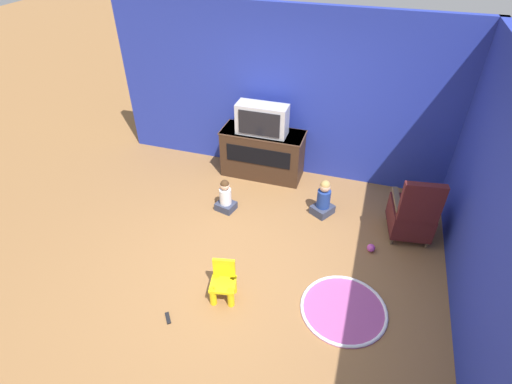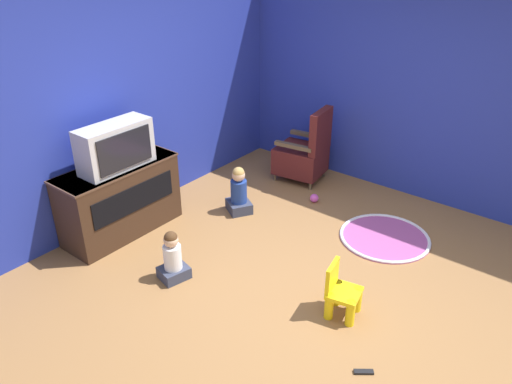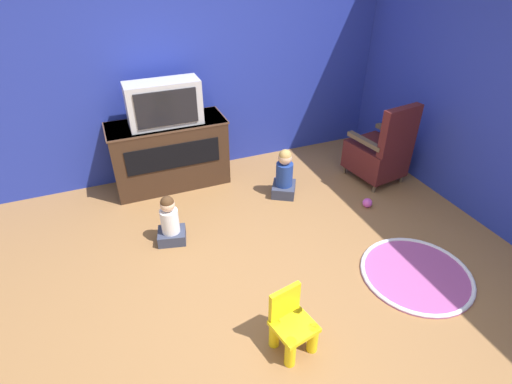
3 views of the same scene
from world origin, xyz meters
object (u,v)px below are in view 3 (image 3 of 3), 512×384
at_px(television, 164,103).
at_px(black_armchair, 380,153).
at_px(yellow_kid_chair, 292,327).
at_px(tv_cabinet, 170,153).
at_px(child_watching_left, 170,222).
at_px(toy_ball, 367,203).
at_px(child_watching_center, 284,176).

bearing_deg(television, black_armchair, -18.81).
bearing_deg(television, yellow_kid_chair, -82.88).
relative_size(tv_cabinet, yellow_kid_chair, 2.66).
bearing_deg(television, tv_cabinet, 90.00).
relative_size(child_watching_left, toy_ball, 4.96).
height_order(television, child_watching_left, television).
distance_m(yellow_kid_chair, toy_ball, 2.03).
bearing_deg(toy_ball, yellow_kid_chair, -141.05).
bearing_deg(yellow_kid_chair, child_watching_center, 54.44).
height_order(yellow_kid_chair, child_watching_left, child_watching_left).
height_order(yellow_kid_chair, toy_ball, yellow_kid_chair).
relative_size(tv_cabinet, toy_ball, 12.59).
bearing_deg(child_watching_center, television, 90.19).
distance_m(tv_cabinet, child_watching_left, 1.11).
relative_size(black_armchair, child_watching_left, 1.93).
xyz_separation_m(child_watching_left, child_watching_center, (1.38, 0.34, 0.02)).
xyz_separation_m(black_armchair, toy_ball, (-0.44, -0.46, -0.32)).
bearing_deg(yellow_kid_chair, television, 85.47).
distance_m(tv_cabinet, television, 0.63).
xyz_separation_m(tv_cabinet, child_watching_center, (1.14, -0.73, -0.16)).
distance_m(television, yellow_kid_chair, 2.68).
relative_size(tv_cabinet, black_armchair, 1.32).
xyz_separation_m(tv_cabinet, toy_ball, (1.89, -1.31, -0.36)).
height_order(television, child_watching_center, television).
relative_size(television, black_armchair, 0.78).
height_order(black_armchair, toy_ball, black_armchair).
relative_size(tv_cabinet, television, 1.68).
bearing_deg(child_watching_left, black_armchair, 18.31).
bearing_deg(yellow_kid_chair, tv_cabinet, 85.32).
height_order(child_watching_left, child_watching_center, child_watching_center).
bearing_deg(black_armchair, yellow_kid_chair, 32.40).
relative_size(television, toy_ball, 7.47).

